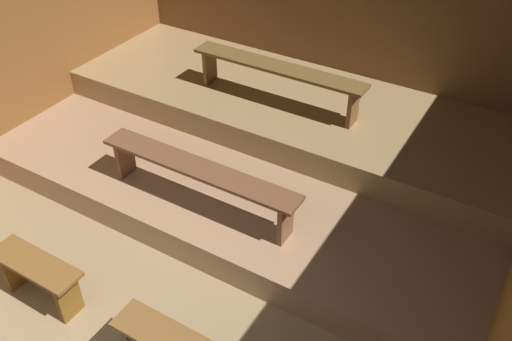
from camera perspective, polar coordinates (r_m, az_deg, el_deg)
ground at (r=5.91m, az=-3.74°, el=-4.84°), size 6.34×5.88×0.08m
wall_back at (r=7.15m, az=7.81°, el=15.08°), size 6.34×0.06×2.48m
wall_left at (r=6.97m, az=-24.06°, el=11.54°), size 0.06×5.88×2.48m
platform_lower at (r=6.36m, az=0.67°, el=1.12°), size 5.54×3.30×0.31m
platform_middle at (r=6.72m, az=3.86°, el=6.45°), size 5.54×1.84×0.31m
bench_floor_left at (r=5.20m, az=-21.64°, el=-9.90°), size 0.89×0.29×0.47m
bench_lower_center at (r=5.31m, az=-5.98°, el=-0.36°), size 2.15×0.29×0.47m
bench_middle_center at (r=6.35m, az=2.23°, el=10.05°), size 2.13×0.29×0.47m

